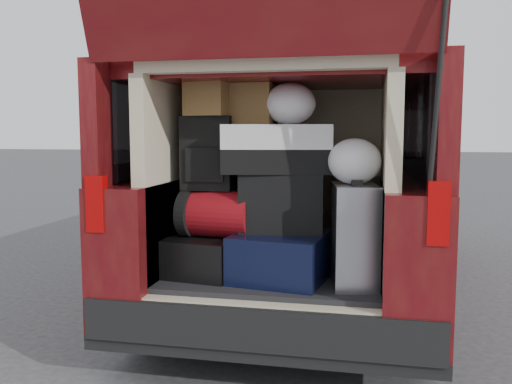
% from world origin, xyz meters
% --- Properties ---
extents(ground, '(80.00, 80.00, 0.00)m').
position_xyz_m(ground, '(0.00, 0.00, 0.00)').
color(ground, '#333335').
rests_on(ground, ground).
extents(minivan, '(1.90, 5.35, 2.77)m').
position_xyz_m(minivan, '(0.00, 1.86, 0.91)').
color(minivan, black).
rests_on(minivan, ground).
extents(load_floor, '(1.24, 1.05, 0.55)m').
position_xyz_m(load_floor, '(0.00, 0.28, 0.28)').
color(load_floor, black).
rests_on(load_floor, ground).
extents(black_hardshell, '(0.49, 0.62, 0.23)m').
position_xyz_m(black_hardshell, '(-0.40, 0.17, 0.66)').
color(black_hardshell, black).
rests_on(black_hardshell, load_floor).
extents(navy_hardshell, '(0.59, 0.68, 0.27)m').
position_xyz_m(navy_hardshell, '(0.07, 0.14, 0.68)').
color(navy_hardshell, black).
rests_on(navy_hardshell, load_floor).
extents(silver_roller, '(0.29, 0.41, 0.56)m').
position_xyz_m(silver_roller, '(0.47, 0.05, 0.83)').
color(silver_roller, silver).
rests_on(silver_roller, load_floor).
extents(red_duffel, '(0.46, 0.33, 0.28)m').
position_xyz_m(red_duffel, '(-0.33, 0.13, 0.91)').
color(red_duffel, maroon).
rests_on(red_duffel, black_hardshell).
extents(black_soft_case, '(0.50, 0.34, 0.34)m').
position_xyz_m(black_soft_case, '(0.05, 0.16, 0.99)').
color(black_soft_case, black).
rests_on(black_soft_case, navy_hardshell).
extents(backpack, '(0.31, 0.19, 0.44)m').
position_xyz_m(backpack, '(-0.39, 0.18, 1.27)').
color(backpack, black).
rests_on(backpack, red_duffel).
extents(twotone_duffel, '(0.67, 0.43, 0.28)m').
position_xyz_m(twotone_duffel, '(0.01, 0.17, 1.30)').
color(twotone_duffel, silver).
rests_on(twotone_duffel, black_soft_case).
extents(grocery_sack_lower, '(0.27, 0.24, 0.22)m').
position_xyz_m(grocery_sack_lower, '(-0.38, 0.14, 1.60)').
color(grocery_sack_lower, brown).
rests_on(grocery_sack_lower, backpack).
extents(grocery_sack_upper, '(0.26, 0.22, 0.24)m').
position_xyz_m(grocery_sack_upper, '(-0.13, 0.22, 1.56)').
color(grocery_sack_upper, brown).
rests_on(grocery_sack_upper, twotone_duffel).
extents(plastic_bag_center, '(0.34, 0.33, 0.24)m').
position_xyz_m(plastic_bag_center, '(0.09, 0.20, 1.56)').
color(plastic_bag_center, white).
rests_on(plastic_bag_center, twotone_duffel).
extents(plastic_bag_right, '(0.32, 0.30, 0.25)m').
position_xyz_m(plastic_bag_right, '(0.47, 0.06, 1.24)').
color(plastic_bag_right, white).
rests_on(plastic_bag_right, silver_roller).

